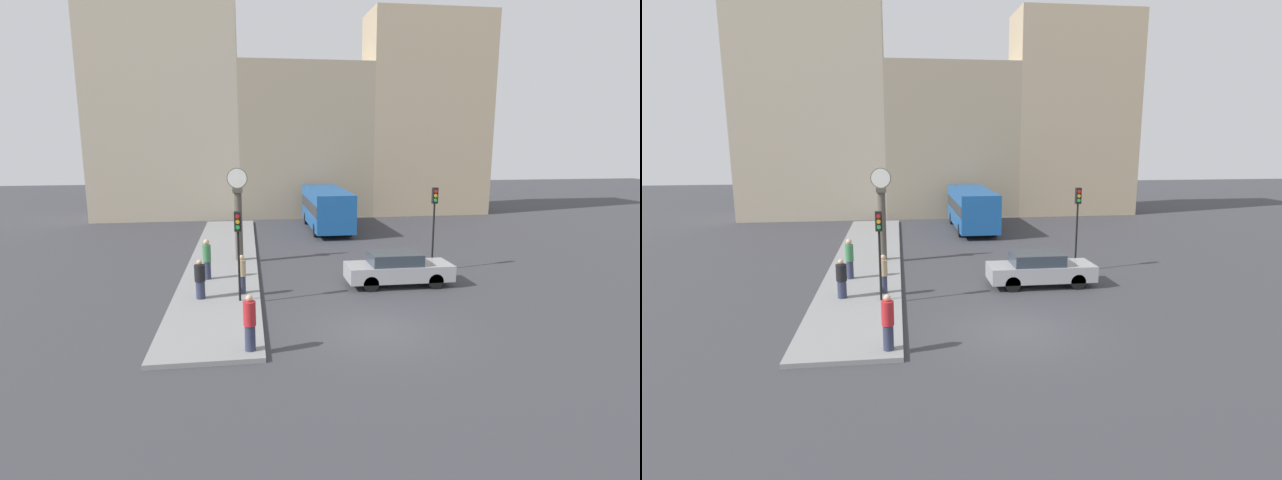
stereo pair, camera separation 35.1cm
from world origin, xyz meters
The scene contains 12 objects.
ground_plane centered at (0.00, 0.00, 0.00)m, with size 120.00×120.00×0.00m, color #38383D.
sidewalk_corner centered at (-5.54, 10.62, 0.08)m, with size 3.46×25.23×0.16m, color gray.
building_row centered at (-0.79, 27.04, 8.50)m, with size 32.70×5.00×19.89m.
sedan_car centered at (2.26, 5.07, 0.76)m, with size 4.63×1.74×1.49m.
bus_distant centered at (1.36, 19.28, 1.64)m, with size 2.59×8.43×2.88m.
traffic_light_near centered at (-4.61, 3.42, 2.68)m, with size 0.26×0.24×3.52m.
traffic_light_far centered at (4.66, 7.18, 2.92)m, with size 0.26×0.24×4.10m.
street_clock centered at (-4.70, 10.27, 2.42)m, with size 1.04×0.51×4.78m.
pedestrian_red_top centered at (-4.25, -1.38, 1.01)m, with size 0.37×0.37×1.73m.
pedestrian_tan_coat centered at (-4.52, 4.41, 0.96)m, with size 0.32×0.32×1.60m.
pedestrian_black_jacket centered at (-6.15, 3.93, 0.92)m, with size 0.42×0.42×1.58m.
pedestrian_green_hoodie centered at (-6.08, 6.76, 1.08)m, with size 0.36×0.36×1.83m.
Camera 1 is at (-4.23, -15.49, 6.33)m, focal length 28.00 mm.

